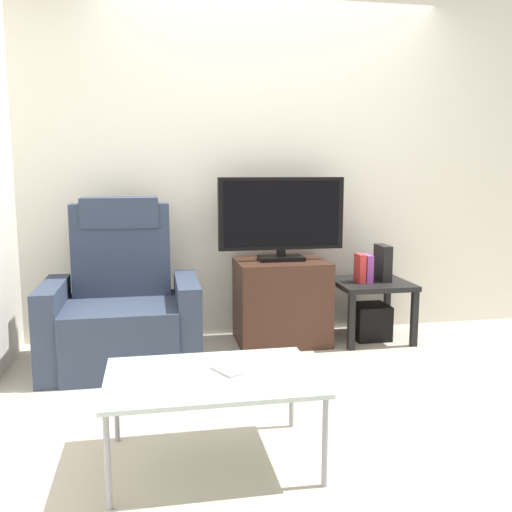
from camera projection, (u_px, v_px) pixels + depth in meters
ground_plane at (311, 383)px, 3.34m from camera, size 6.40×6.40×0.00m
wall_back at (272, 165)px, 4.24m from camera, size 6.40×0.06×2.60m
tv_stand at (281, 301)px, 4.10m from camera, size 0.65×0.49×0.61m
television at (281, 217)px, 4.02m from camera, size 0.92×0.20×0.60m
recliner_armchair at (122, 308)px, 3.64m from camera, size 0.98×0.78×1.08m
side_table at (371, 290)px, 4.18m from camera, size 0.54×0.54×0.44m
subwoofer_box at (370, 321)px, 4.21m from camera, size 0.26×0.26×0.26m
book_leftmost at (360, 268)px, 4.11m from camera, size 0.05×0.13×0.21m
book_middle at (367, 268)px, 4.12m from camera, size 0.05×0.14×0.20m
game_console at (383, 263)px, 4.17m from camera, size 0.07×0.20×0.27m
coffee_table at (212, 380)px, 2.38m from camera, size 0.90×0.60×0.40m
cell_phone at (226, 371)px, 2.41m from camera, size 0.13×0.17×0.01m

